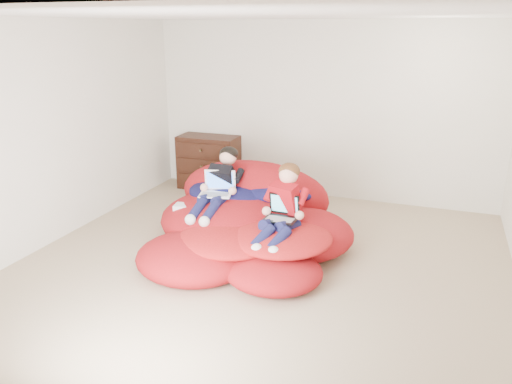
% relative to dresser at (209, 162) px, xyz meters
% --- Properties ---
extents(room_shell, '(5.10, 5.10, 2.77)m').
position_rel_dresser_xyz_m(room_shell, '(1.68, -2.26, -0.19)').
color(room_shell, tan).
rests_on(room_shell, ground).
extents(dresser, '(0.92, 0.52, 0.82)m').
position_rel_dresser_xyz_m(dresser, '(0.00, 0.00, 0.00)').
color(dresser, black).
rests_on(dresser, ground).
extents(beanbag_pile, '(2.32, 2.39, 0.91)m').
position_rel_dresser_xyz_m(beanbag_pile, '(1.34, -1.77, -0.14)').
color(beanbag_pile, '#AF1319').
rests_on(beanbag_pile, ground).
extents(cream_pillow, '(0.41, 0.26, 0.26)m').
position_rel_dresser_xyz_m(cream_pillow, '(0.82, -1.08, 0.21)').
color(cream_pillow, beige).
rests_on(cream_pillow, beanbag_pile).
extents(older_boy, '(0.32, 1.04, 0.68)m').
position_rel_dresser_xyz_m(older_boy, '(0.96, -1.69, 0.27)').
color(older_boy, black).
rests_on(older_boy, beanbag_pile).
extents(younger_boy, '(0.40, 0.93, 0.74)m').
position_rel_dresser_xyz_m(younger_boy, '(1.85, -2.08, 0.23)').
color(younger_boy, '#B20F18').
rests_on(younger_boy, beanbag_pile).
extents(laptop_white, '(0.41, 0.37, 0.26)m').
position_rel_dresser_xyz_m(laptop_white, '(0.96, -1.76, 0.22)').
color(laptop_white, white).
rests_on(laptop_white, older_boy).
extents(laptop_black, '(0.34, 0.29, 0.24)m').
position_rel_dresser_xyz_m(laptop_black, '(1.85, -2.10, 0.16)').
color(laptop_black, black).
rests_on(laptop_black, younger_boy).
extents(power_adapter, '(0.19, 0.19, 0.06)m').
position_rel_dresser_xyz_m(power_adapter, '(0.59, -1.96, 0.01)').
color(power_adapter, white).
rests_on(power_adapter, beanbag_pile).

